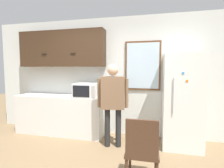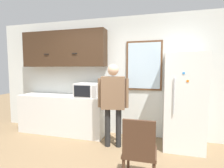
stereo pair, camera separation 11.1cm
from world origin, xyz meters
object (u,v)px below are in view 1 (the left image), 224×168
object	(u,v)px
refrigerator	(182,101)
microwave	(87,90)
person	(113,97)
chair	(142,149)

from	to	relation	value
refrigerator	microwave	bearing A→B (deg)	179.80
microwave	refrigerator	distance (m)	1.99
microwave	person	size ratio (longest dim) A/B	0.33
person	refrigerator	xyz separation A→B (m)	(1.31, 0.33, -0.07)
microwave	chair	size ratio (longest dim) A/B	0.58
microwave	refrigerator	bearing A→B (deg)	-0.20
refrigerator	chair	world-z (taller)	refrigerator
refrigerator	chair	bearing A→B (deg)	-115.89
microwave	refrigerator	xyz separation A→B (m)	(1.99, -0.01, -0.14)
microwave	refrigerator	size ratio (longest dim) A/B	0.29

